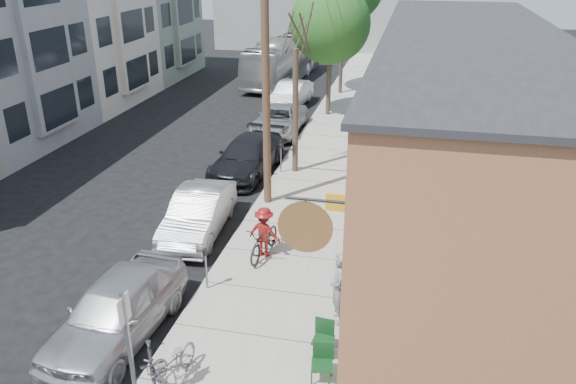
% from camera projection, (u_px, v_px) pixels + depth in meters
% --- Properties ---
extents(ground, '(120.00, 120.00, 0.00)m').
position_uv_depth(ground, '(139.00, 278.00, 16.45)').
color(ground, black).
extents(sidewalk, '(4.50, 58.00, 0.15)m').
position_uv_depth(sidewalk, '(335.00, 159.00, 25.40)').
color(sidewalk, '#A9A69C').
rests_on(sidewalk, ground).
extents(cafe_building, '(6.60, 20.20, 6.61)m').
position_uv_depth(cafe_building, '(460.00, 139.00, 17.79)').
color(cafe_building, '#A9643E').
rests_on(cafe_building, ground).
extents(apartment_row, '(6.30, 32.00, 9.00)m').
position_uv_depth(apartment_row, '(43.00, 37.00, 29.50)').
color(apartment_row, gray).
rests_on(apartment_row, ground).
extents(sign_post, '(0.07, 0.45, 2.80)m').
position_uv_depth(sign_post, '(128.00, 340.00, 10.99)').
color(sign_post, slate).
rests_on(sign_post, sidewalk).
extents(parking_meter_near, '(0.14, 0.14, 1.24)m').
position_uv_depth(parking_meter_near, '(206.00, 262.00, 15.34)').
color(parking_meter_near, slate).
rests_on(parking_meter_near, sidewalk).
extents(parking_meter_far, '(0.14, 0.14, 1.24)m').
position_uv_depth(parking_meter_far, '(281.00, 154.00, 23.36)').
color(parking_meter_far, slate).
rests_on(parking_meter_far, sidewalk).
extents(utility_pole_near, '(3.57, 0.28, 10.00)m').
position_uv_depth(utility_pole_near, '(264.00, 59.00, 18.88)').
color(utility_pole_near, '#503A28').
rests_on(utility_pole_near, sidewalk).
extents(utility_pole_far, '(1.80, 0.28, 10.00)m').
position_uv_depth(utility_pole_far, '(331.00, 14.00, 32.06)').
color(utility_pole_far, '#503A28').
rests_on(utility_pole_far, sidewalk).
extents(tree_bare, '(0.24, 0.24, 5.11)m').
position_uv_depth(tree_bare, '(295.00, 112.00, 22.83)').
color(tree_bare, '#44392C').
rests_on(tree_bare, sidewalk).
extents(tree_leafy_mid, '(4.31, 4.31, 7.14)m').
position_uv_depth(tree_leafy_mid, '(330.00, 23.00, 29.86)').
color(tree_leafy_mid, '#44392C').
rests_on(tree_leafy_mid, sidewalk).
extents(patio_chair_a, '(0.57, 0.57, 0.88)m').
position_uv_depth(patio_chair_a, '(322.00, 365.00, 12.17)').
color(patio_chair_a, '#103B1A').
rests_on(patio_chair_a, sidewalk).
extents(patio_chair_b, '(0.55, 0.55, 0.88)m').
position_uv_depth(patio_chair_b, '(323.00, 340.00, 12.93)').
color(patio_chair_b, '#103B1A').
rests_on(patio_chair_b, sidewalk).
extents(patron_grey, '(0.56, 0.77, 1.97)m').
position_uv_depth(patron_grey, '(339.00, 288.00, 13.92)').
color(patron_grey, slate).
rests_on(patron_grey, sidewalk).
extents(cyclist, '(1.14, 0.80, 1.60)m').
position_uv_depth(cyclist, '(264.00, 232.00, 17.03)').
color(cyclist, maroon).
rests_on(cyclist, sidewalk).
extents(cyclist_bike, '(0.97, 2.07, 1.05)m').
position_uv_depth(cyclist_bike, '(264.00, 240.00, 17.14)').
color(cyclist_bike, black).
rests_on(cyclist_bike, sidewalk).
extents(parked_bike_a, '(1.30, 1.72, 1.03)m').
position_uv_depth(parked_bike_a, '(152.00, 369.00, 11.92)').
color(parked_bike_a, black).
rests_on(parked_bike_a, sidewalk).
extents(parked_bike_b, '(0.93, 1.91, 0.96)m').
position_uv_depth(parked_bike_b, '(172.00, 367.00, 12.05)').
color(parked_bike_b, slate).
rests_on(parked_bike_b, sidewalk).
extents(car_0, '(2.20, 4.82, 1.60)m').
position_uv_depth(car_0, '(117.00, 310.00, 13.65)').
color(car_0, '#ABACB2').
rests_on(car_0, ground).
extents(car_1, '(1.87, 4.60, 1.48)m').
position_uv_depth(car_1, '(198.00, 213.00, 18.70)').
color(car_1, silver).
rests_on(car_1, ground).
extents(car_2, '(2.50, 5.29, 1.49)m').
position_uv_depth(car_2, '(247.00, 156.00, 23.73)').
color(car_2, black).
rests_on(car_2, ground).
extents(car_3, '(2.28, 4.91, 1.36)m').
position_uv_depth(car_3, '(279.00, 120.00, 28.89)').
color(car_3, '#A0A2A7').
rests_on(car_3, ground).
extents(car_4, '(2.01, 4.65, 1.49)m').
position_uv_depth(car_4, '(291.00, 94.00, 33.63)').
color(car_4, '#A4A9AB').
rests_on(car_4, ground).
extents(bus, '(3.58, 11.01, 3.01)m').
position_uv_depth(bus, '(284.00, 60.00, 39.83)').
color(bus, silver).
rests_on(bus, ground).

